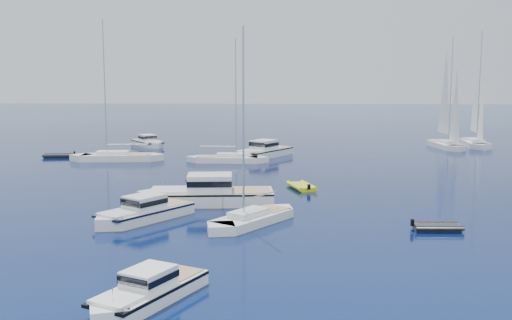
# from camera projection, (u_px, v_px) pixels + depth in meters

# --- Properties ---
(ground) EXTENTS (400.00, 400.00, 0.00)m
(ground) POSITION_uv_depth(u_px,v_px,m) (297.00, 265.00, 31.87)
(ground) COLOR navy
(ground) RESTS_ON ground
(motor_cruiser_near) EXTENTS (5.22, 7.60, 1.93)m
(motor_cruiser_near) POSITION_uv_depth(u_px,v_px,m) (147.00, 302.00, 26.65)
(motor_cruiser_near) COLOR white
(motor_cruiser_near) RESTS_ON ground
(motor_cruiser_left) EXTENTS (7.07, 8.57, 2.26)m
(motor_cruiser_left) POSITION_uv_depth(u_px,v_px,m) (143.00, 220.00, 41.94)
(motor_cruiser_left) COLOR silver
(motor_cruiser_left) RESTS_ON ground
(motor_cruiser_centre) EXTENTS (11.85, 4.61, 3.04)m
(motor_cruiser_centre) POSITION_uv_depth(u_px,v_px,m) (207.00, 204.00, 47.39)
(motor_cruiser_centre) COLOR silver
(motor_cruiser_centre) RESTS_ON ground
(motor_cruiser_distant) EXTENTS (8.22, 10.53, 2.74)m
(motor_cruiser_distant) POSITION_uv_depth(u_px,v_px,m) (263.00, 157.00, 75.49)
(motor_cruiser_distant) COLOR white
(motor_cruiser_distant) RESTS_ON ground
(motor_cruiser_horizon) EXTENTS (6.79, 8.19, 2.16)m
(motor_cruiser_horizon) POSITION_uv_depth(u_px,v_px,m) (148.00, 146.00, 87.61)
(motor_cruiser_horizon) COLOR white
(motor_cruiser_horizon) RESTS_ON ground
(sailboat_fore) EXTENTS (7.30, 9.09, 13.75)m
(sailboat_fore) POSITION_uv_depth(u_px,v_px,m) (252.00, 224.00, 40.98)
(sailboat_fore) COLOR white
(sailboat_fore) RESTS_ON ground
(sailboat_centre) EXTENTS (10.26, 2.74, 15.05)m
(sailboat_centre) POSITION_uv_depth(u_px,v_px,m) (227.00, 162.00, 70.85)
(sailboat_centre) COLOR white
(sailboat_centre) RESTS_ON ground
(sailboat_sails_r) EXTENTS (4.16, 11.24, 16.14)m
(sailboat_sails_r) POSITION_uv_depth(u_px,v_px,m) (445.00, 148.00, 85.50)
(sailboat_sails_r) COLOR white
(sailboat_sails_r) RESTS_ON ground
(sailboat_far_l) EXTENTS (12.06, 4.12, 17.40)m
(sailboat_far_l) POSITION_uv_depth(u_px,v_px,m) (117.00, 161.00, 72.16)
(sailboat_far_l) COLOR white
(sailboat_far_l) RESTS_ON ground
(sailboat_sails_far) EXTENTS (4.14, 11.94, 17.20)m
(sailboat_sails_far) POSITION_uv_depth(u_px,v_px,m) (475.00, 146.00, 87.55)
(sailboat_sails_far) COLOR white
(sailboat_sails_far) RESTS_ON ground
(tender_yellow) EXTENTS (3.16, 4.28, 0.95)m
(tender_yellow) POSITION_uv_depth(u_px,v_px,m) (301.00, 189.00, 53.85)
(tender_yellow) COLOR #E5EE0E
(tender_yellow) RESTS_ON ground
(tender_grey_near) EXTENTS (3.33, 1.95, 0.95)m
(tender_grey_near) POSITION_uv_depth(u_px,v_px,m) (437.00, 230.00, 39.18)
(tender_grey_near) COLOR black
(tender_grey_near) RESTS_ON ground
(tender_grey_far) EXTENTS (4.18, 2.73, 0.95)m
(tender_grey_far) POSITION_uv_depth(u_px,v_px,m) (59.00, 157.00, 75.17)
(tender_grey_far) COLOR black
(tender_grey_far) RESTS_ON ground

